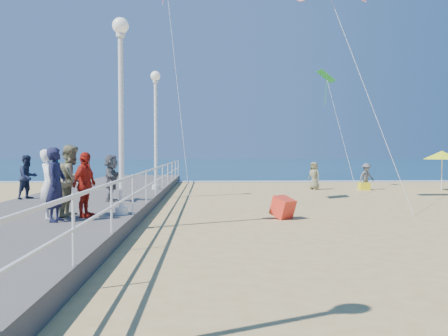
{
  "coord_description": "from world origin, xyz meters",
  "views": [
    {
      "loc": [
        -3.02,
        -13.58,
        2.14
      ],
      "look_at": [
        -2.5,
        2.0,
        1.6
      ],
      "focal_mm": 40.0,
      "sensor_mm": 36.0,
      "label": 1
    }
  ],
  "objects_px": {
    "spectator_1": "(72,181)",
    "spectator_5": "(111,178)",
    "lamp_post_far": "(156,117)",
    "beach_walker_c": "(314,176)",
    "woman_holding_toddler": "(49,184)",
    "box_kite": "(283,209)",
    "spectator_7": "(28,177)",
    "beach_umbrella": "(442,155)",
    "spectator_0": "(56,184)",
    "beach_chair_left": "(364,186)",
    "beach_walker_a": "(366,177)",
    "toddler_held": "(56,170)",
    "spectator_3": "(85,185)",
    "lamp_post_mid": "(121,94)"
  },
  "relations": [
    {
      "from": "lamp_post_far",
      "to": "beach_walker_c",
      "type": "xyz_separation_m",
      "value": [
        8.2,
        4.61,
        -2.9
      ]
    },
    {
      "from": "beach_walker_a",
      "to": "box_kite",
      "type": "height_order",
      "value": "beach_walker_a"
    },
    {
      "from": "beach_walker_c",
      "to": "beach_walker_a",
      "type": "bearing_deg",
      "value": 45.16
    },
    {
      "from": "spectator_5",
      "to": "lamp_post_far",
      "type": "bearing_deg",
      "value": -10.6
    },
    {
      "from": "spectator_1",
      "to": "spectator_5",
      "type": "distance_m",
      "value": 3.95
    },
    {
      "from": "toddler_held",
      "to": "lamp_post_mid",
      "type": "bearing_deg",
      "value": -83.89
    },
    {
      "from": "spectator_0",
      "to": "beach_walker_c",
      "type": "xyz_separation_m",
      "value": [
        9.59,
        14.87,
        -0.55
      ]
    },
    {
      "from": "spectator_7",
      "to": "beach_walker_a",
      "type": "bearing_deg",
      "value": -27.72
    },
    {
      "from": "spectator_5",
      "to": "beach_chair_left",
      "type": "relative_size",
      "value": 2.93
    },
    {
      "from": "woman_holding_toddler",
      "to": "box_kite",
      "type": "bearing_deg",
      "value": -85.3
    },
    {
      "from": "spectator_5",
      "to": "spectator_7",
      "type": "height_order",
      "value": "spectator_5"
    },
    {
      "from": "woman_holding_toddler",
      "to": "spectator_0",
      "type": "height_order",
      "value": "spectator_0"
    },
    {
      "from": "beach_chair_left",
      "to": "beach_walker_c",
      "type": "bearing_deg",
      "value": 171.12
    },
    {
      "from": "spectator_0",
      "to": "box_kite",
      "type": "xyz_separation_m",
      "value": [
        6.08,
        3.17,
        -1.01
      ]
    },
    {
      "from": "spectator_3",
      "to": "beach_umbrella",
      "type": "xyz_separation_m",
      "value": [
        15.68,
        13.03,
        0.65
      ]
    },
    {
      "from": "toddler_held",
      "to": "spectator_7",
      "type": "height_order",
      "value": "toddler_held"
    },
    {
      "from": "spectator_7",
      "to": "beach_umbrella",
      "type": "distance_m",
      "value": 20.57
    },
    {
      "from": "toddler_held",
      "to": "spectator_3",
      "type": "bearing_deg",
      "value": -91.4
    },
    {
      "from": "spectator_1",
      "to": "beach_umbrella",
      "type": "relative_size",
      "value": 0.89
    },
    {
      "from": "spectator_0",
      "to": "beach_walker_a",
      "type": "relative_size",
      "value": 1.26
    },
    {
      "from": "lamp_post_far",
      "to": "spectator_1",
      "type": "height_order",
      "value": "lamp_post_far"
    },
    {
      "from": "toddler_held",
      "to": "beach_walker_a",
      "type": "bearing_deg",
      "value": -60.52
    },
    {
      "from": "lamp_post_mid",
      "to": "lamp_post_far",
      "type": "bearing_deg",
      "value": 90.0
    },
    {
      "from": "lamp_post_mid",
      "to": "beach_walker_a",
      "type": "bearing_deg",
      "value": 50.51
    },
    {
      "from": "spectator_5",
      "to": "beach_chair_left",
      "type": "height_order",
      "value": "spectator_5"
    },
    {
      "from": "toddler_held",
      "to": "box_kite",
      "type": "xyz_separation_m",
      "value": [
        6.23,
        2.63,
        -1.35
      ]
    },
    {
      "from": "spectator_1",
      "to": "beach_walker_a",
      "type": "relative_size",
      "value": 1.31
    },
    {
      "from": "spectator_3",
      "to": "beach_walker_c",
      "type": "bearing_deg",
      "value": -16.12
    },
    {
      "from": "beach_walker_c",
      "to": "beach_chair_left",
      "type": "distance_m",
      "value": 2.74
    },
    {
      "from": "spectator_7",
      "to": "spectator_0",
      "type": "bearing_deg",
      "value": -122.39
    },
    {
      "from": "toddler_held",
      "to": "spectator_1",
      "type": "distance_m",
      "value": 0.63
    },
    {
      "from": "spectator_1",
      "to": "spectator_5",
      "type": "relative_size",
      "value": 1.18
    },
    {
      "from": "spectator_7",
      "to": "beach_chair_left",
      "type": "relative_size",
      "value": 2.88
    },
    {
      "from": "spectator_5",
      "to": "spectator_7",
      "type": "relative_size",
      "value": 1.02
    },
    {
      "from": "woman_holding_toddler",
      "to": "spectator_1",
      "type": "bearing_deg",
      "value": -51.1
    },
    {
      "from": "beach_walker_c",
      "to": "beach_umbrella",
      "type": "bearing_deg",
      "value": 40.11
    },
    {
      "from": "lamp_post_mid",
      "to": "spectator_7",
      "type": "xyz_separation_m",
      "value": [
        -4.17,
        4.63,
        -2.47
      ]
    },
    {
      "from": "lamp_post_mid",
      "to": "beach_chair_left",
      "type": "relative_size",
      "value": 9.67
    },
    {
      "from": "box_kite",
      "to": "beach_walker_a",
      "type": "bearing_deg",
      "value": 21.47
    },
    {
      "from": "lamp_post_far",
      "to": "beach_walker_c",
      "type": "distance_m",
      "value": 9.84
    },
    {
      "from": "beach_walker_a",
      "to": "box_kite",
      "type": "relative_size",
      "value": 2.42
    },
    {
      "from": "toddler_held",
      "to": "beach_walker_c",
      "type": "relative_size",
      "value": 0.52
    },
    {
      "from": "spectator_1",
      "to": "box_kite",
      "type": "distance_m",
      "value": 6.43
    },
    {
      "from": "toddler_held",
      "to": "spectator_1",
      "type": "xyz_separation_m",
      "value": [
        0.25,
        0.49,
        -0.3
      ]
    },
    {
      "from": "spectator_1",
      "to": "beach_chair_left",
      "type": "relative_size",
      "value": 3.45
    },
    {
      "from": "spectator_1",
      "to": "beach_walker_c",
      "type": "xyz_separation_m",
      "value": [
        9.48,
        13.83,
        -0.59
      ]
    },
    {
      "from": "lamp_post_far",
      "to": "spectator_7",
      "type": "distance_m",
      "value": 6.53
    },
    {
      "from": "spectator_3",
      "to": "spectator_0",
      "type": "bearing_deg",
      "value": 162.32
    },
    {
      "from": "beach_walker_c",
      "to": "box_kite",
      "type": "relative_size",
      "value": 2.54
    },
    {
      "from": "toddler_held",
      "to": "lamp_post_far",
      "type": "bearing_deg",
      "value": -27.79
    }
  ]
}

